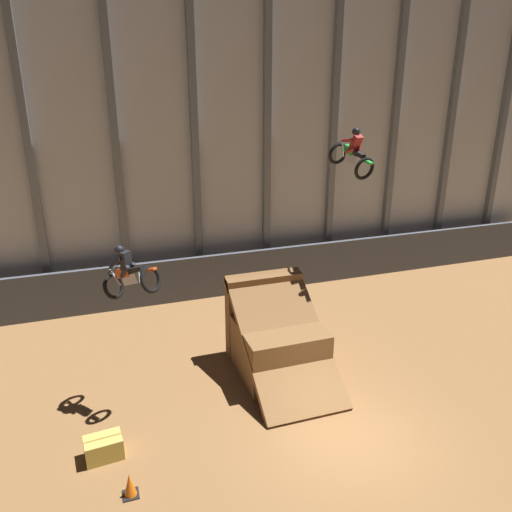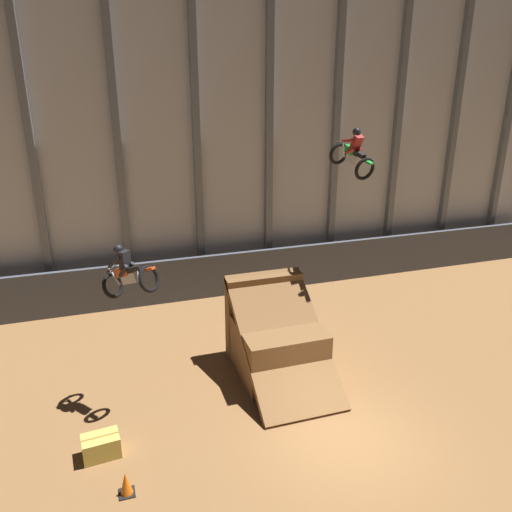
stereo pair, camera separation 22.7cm
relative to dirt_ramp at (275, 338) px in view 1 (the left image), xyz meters
name	(u,v)px [view 1 (the left image)]	position (x,y,z in m)	size (l,w,h in m)	color
ground_plane	(347,437)	(0.59, -3.82, -1.01)	(60.00, 60.00, 0.00)	olive
arena_back_wall	(231,140)	(0.59, 6.87, 5.39)	(32.00, 0.40, 12.80)	#ADB2B7
lower_barrier	(239,273)	(0.59, 5.91, -0.08)	(31.36, 0.20, 1.86)	#474C56
dirt_ramp	(275,338)	(0.00, 0.00, 0.00)	(2.56, 4.24, 2.93)	brown
rider_bike_left_air	(129,275)	(-4.33, -0.37, 2.88)	(1.68, 1.71, 1.64)	black
rider_bike_right_air	(352,154)	(2.93, 1.00, 5.53)	(0.98, 1.88, 1.59)	black
traffic_cone_near_ramp	(130,485)	(-4.95, -3.95, -0.73)	(0.36, 0.36, 0.58)	black
hay_bale_trackside	(104,448)	(-5.45, -2.52, -0.73)	(0.95, 0.68, 0.57)	#CCB751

